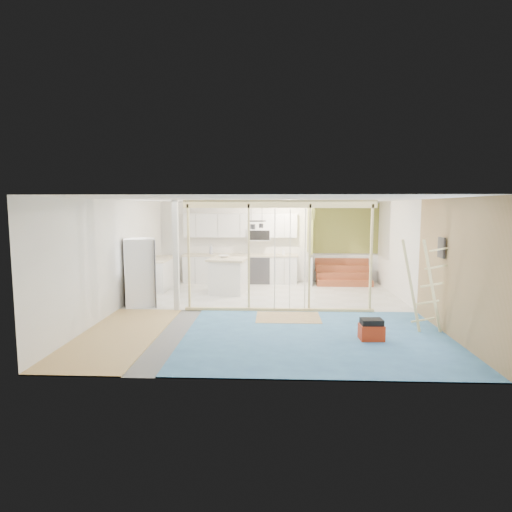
{
  "coord_description": "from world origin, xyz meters",
  "views": [
    {
      "loc": [
        0.19,
        -9.79,
        2.43
      ],
      "look_at": [
        -0.26,
        0.6,
        1.24
      ],
      "focal_mm": 30.0,
      "sensor_mm": 36.0,
      "label": 1
    }
  ],
  "objects_px": {
    "ladder": "(424,286)",
    "toolbox": "(371,330)",
    "fridge": "(140,272)",
    "island": "(228,276)"
  },
  "relations": [
    {
      "from": "fridge",
      "to": "toolbox",
      "type": "xyz_separation_m",
      "value": [
        5.07,
        -2.57,
        -0.64
      ]
    },
    {
      "from": "fridge",
      "to": "ladder",
      "type": "height_order",
      "value": "ladder"
    },
    {
      "from": "toolbox",
      "to": "ladder",
      "type": "xyz_separation_m",
      "value": [
        1.11,
        0.56,
        0.73
      ]
    },
    {
      "from": "fridge",
      "to": "ladder",
      "type": "xyz_separation_m",
      "value": [
        6.18,
        -2.0,
        0.09
      ]
    },
    {
      "from": "island",
      "to": "fridge",
      "type": "bearing_deg",
      "value": -132.31
    },
    {
      "from": "ladder",
      "to": "fridge",
      "type": "bearing_deg",
      "value": 167.68
    },
    {
      "from": "toolbox",
      "to": "ladder",
      "type": "bearing_deg",
      "value": 24.12
    },
    {
      "from": "island",
      "to": "toolbox",
      "type": "xyz_separation_m",
      "value": [
        3.07,
        -4.18,
        -0.3
      ]
    },
    {
      "from": "ladder",
      "to": "toolbox",
      "type": "bearing_deg",
      "value": -147.52
    },
    {
      "from": "island",
      "to": "ladder",
      "type": "relative_size",
      "value": 0.65
    }
  ]
}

